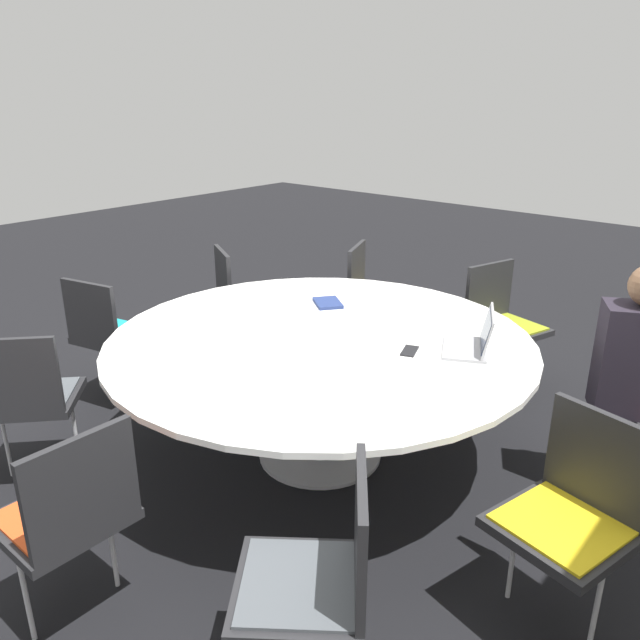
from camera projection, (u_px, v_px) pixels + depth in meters
ground_plane at (320, 454)px, 3.59m from camera, size 16.00×16.00×0.00m
conference_table at (320, 354)px, 3.37m from camera, size 2.27×2.27×0.72m
chair_1 at (501, 317)px, 4.22m from camera, size 0.54×0.53×0.87m
chair_2 at (372, 291)px, 4.77m from camera, size 0.57×0.56×0.87m
chair_3 at (241, 294)px, 4.70m from camera, size 0.58×0.59×0.87m
chair_4 at (108, 329)px, 4.01m from camera, size 0.51×0.52×0.87m
chair_5 at (28, 392)px, 3.16m from camera, size 0.61×0.61×0.87m
chair_6 at (69, 509)px, 2.28m from camera, size 0.44×0.42×0.87m
chair_7 at (320, 571)px, 1.99m from camera, size 0.61×0.60×0.87m
chair_8 at (574, 507)px, 2.30m from camera, size 0.51×0.53×0.87m
person_0 at (637, 367)px, 2.99m from camera, size 0.36×0.42×1.22m
laptop at (474, 341)px, 3.15m from camera, size 0.40×0.36×0.21m
spiral_notebook at (328, 303)px, 3.85m from camera, size 0.25×0.26×0.02m
cell_phone at (410, 351)px, 3.15m from camera, size 0.16×0.11×0.01m
handbag at (325, 327)px, 5.11m from camera, size 0.36×0.16×0.28m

